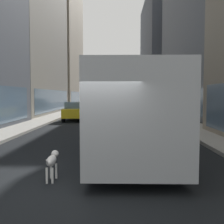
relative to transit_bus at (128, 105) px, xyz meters
The scene contains 14 objects.
ground_plane 29.90m from the transit_bus, 92.30° to the left, with size 120.00×120.00×0.00m, color black.
sidewalk_left 30.66m from the transit_bus, 103.03° to the left, with size 2.40×110.00×0.15m, color #ADA89E.
sidewalk_right 30.21m from the transit_bus, 81.42° to the left, with size 2.40×110.00×0.15m, color #ADA89E.
building_left_mid 24.92m from the transit_bus, 124.17° to the left, with size 10.57×16.67×21.15m.
building_left_far 41.23m from the transit_bus, 109.69° to the left, with size 10.89×16.07×31.05m.
building_right_mid 23.05m from the transit_bus, 59.90° to the left, with size 8.51×23.07×21.07m.
building_right_far 45.19m from the transit_bus, 76.02° to the left, with size 11.01×21.44×21.66m.
transit_bus is the anchor object (origin of this frame).
car_yellow_taxi 12.42m from the transit_bus, 108.84° to the left, with size 1.94×4.43×1.62m.
car_red_coupe 36.24m from the transit_bus, 90.00° to the left, with size 1.73×4.72×1.62m.
car_silver_sedan 9.32m from the transit_bus, 90.00° to the left, with size 1.77×4.25×1.62m.
car_black_suv 31.95m from the transit_bus, 94.31° to the left, with size 1.71×4.62×1.62m.
box_truck 19.16m from the transit_bus, 90.00° to the left, with size 2.30×7.50×3.05m.
dalmatian_dog 5.26m from the transit_bus, 115.01° to the right, with size 0.22×0.96×0.72m.
Camera 1 is at (0.72, -6.11, 2.21)m, focal length 42.04 mm.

